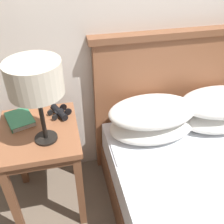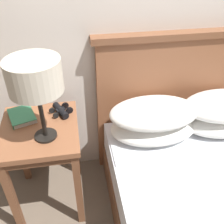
# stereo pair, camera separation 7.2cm
# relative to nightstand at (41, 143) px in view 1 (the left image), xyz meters

# --- Properties ---
(wall_back) EXTENTS (8.00, 0.06, 2.60)m
(wall_back) POSITION_rel_nightstand_xyz_m (0.57, 0.35, 0.73)
(wall_back) COLOR silver
(wall_back) RESTS_ON ground_plane
(nightstand) EXTENTS (0.47, 0.52, 0.68)m
(nightstand) POSITION_rel_nightstand_xyz_m (0.00, 0.00, 0.00)
(nightstand) COLOR brown
(nightstand) RESTS_ON ground_plane
(bed) EXTENTS (1.25, 1.85, 1.12)m
(bed) POSITION_rel_nightstand_xyz_m (0.99, -0.49, -0.27)
(bed) COLOR brown
(bed) RESTS_ON ground_plane
(table_lamp) EXTENTS (0.28, 0.28, 0.48)m
(table_lamp) POSITION_rel_nightstand_xyz_m (0.05, -0.09, 0.49)
(table_lamp) COLOR black
(table_lamp) RESTS_ON nightstand
(book_on_nightstand) EXTENTS (0.20, 0.23, 0.03)m
(book_on_nightstand) POSITION_rel_nightstand_xyz_m (-0.11, 0.12, 0.12)
(book_on_nightstand) COLOR silver
(book_on_nightstand) RESTS_ON nightstand
(binoculars_pair) EXTENTS (0.16, 0.16, 0.05)m
(binoculars_pair) POSITION_rel_nightstand_xyz_m (0.14, 0.13, 0.13)
(binoculars_pair) COLOR black
(binoculars_pair) RESTS_ON nightstand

